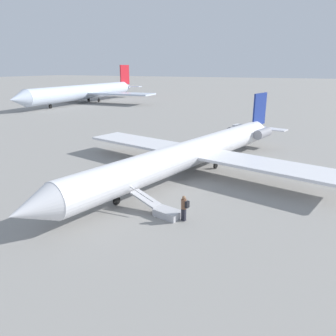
{
  "coord_description": "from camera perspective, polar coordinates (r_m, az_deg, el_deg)",
  "views": [
    {
      "loc": [
        27.47,
        11.01,
        9.65
      ],
      "look_at": [
        4.41,
        -0.15,
        1.74
      ],
      "focal_mm": 35.0,
      "sensor_mm": 36.0,
      "label": 1
    }
  ],
  "objects": [
    {
      "name": "airplane_main",
      "position": [
        31.37,
        4.87,
        2.89
      ],
      "size": [
        34.66,
        27.05,
        6.56
      ],
      "rotation": [
        0.0,
        0.0,
        -0.22
      ],
      "color": "silver",
      "rests_on": "ground"
    },
    {
      "name": "passenger",
      "position": [
        21.39,
        2.84,
        -6.72
      ],
      "size": [
        0.39,
        0.56,
        1.74
      ],
      "rotation": [
        0.0,
        0.0,
        -1.79
      ],
      "color": "#23232D",
      "rests_on": "ground"
    },
    {
      "name": "airplane_far_center",
      "position": [
        96.87,
        -14.05,
        12.78
      ],
      "size": [
        51.58,
        39.48,
        10.35
      ],
      "rotation": [
        0.0,
        0.0,
        0.05
      ],
      "color": "silver",
      "rests_on": "ground"
    },
    {
      "name": "ground_plane",
      "position": [
        31.13,
        3.78,
        -0.94
      ],
      "size": [
        600.0,
        600.0,
        0.0
      ],
      "primitive_type": "plane",
      "color": "gray"
    },
    {
      "name": "boarding_stairs",
      "position": [
        22.37,
        -0.86,
        -7.36
      ],
      "size": [
        1.84,
        4.14,
        1.65
      ],
      "rotation": [
        0.0,
        0.0,
        -1.79
      ],
      "color": "#B2B2B7",
      "rests_on": "ground"
    }
  ]
}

